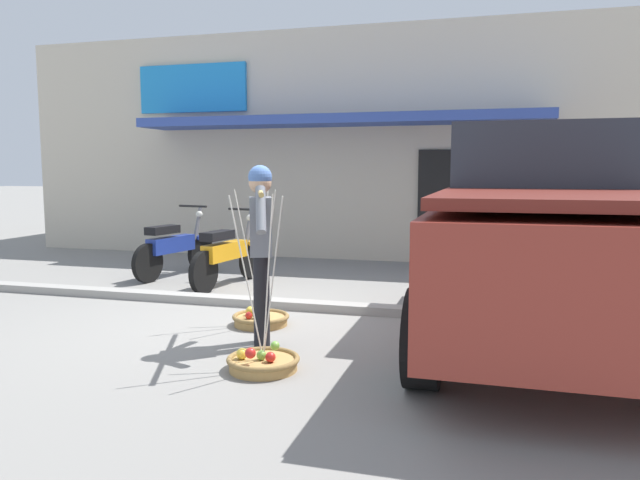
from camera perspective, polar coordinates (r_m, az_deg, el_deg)
The scene contains 9 objects.
ground_plane at distance 6.72m, azimuth -6.53°, elevation -7.63°, with size 90.00×90.00×0.00m, color gray.
sidewalk_curb at distance 7.34m, azimuth -4.47°, elevation -5.97°, with size 20.00×0.24×0.10m, color gray.
fruit_vendor at distance 5.65m, azimuth -5.60°, elevation -0.26°, with size 0.59×1.38×1.70m.
fruit_basket_left_side at distance 6.53m, azimuth -5.64°, elevation -7.35°, with size 0.61×0.61×1.45m.
fruit_basket_right_side at distance 5.12m, azimuth -5.43°, elevation -11.29°, with size 0.61×0.61×1.45m.
motorcycle_nearest_shop at distance 9.61m, azimuth -13.61°, elevation -0.70°, with size 0.58×1.80×1.09m.
motorcycle_second_in_row at distance 8.67m, azimuth -8.72°, elevation -1.38°, with size 0.54×1.81×1.09m.
parked_truck at distance 6.15m, azimuth 20.38°, elevation 0.43°, with size 2.19×4.74×2.10m.
storefront_building at distance 13.52m, azimuth 4.53°, elevation 8.53°, with size 13.00×6.00×4.20m.
Camera 1 is at (2.47, -6.03, 1.65)m, focal length 33.92 mm.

